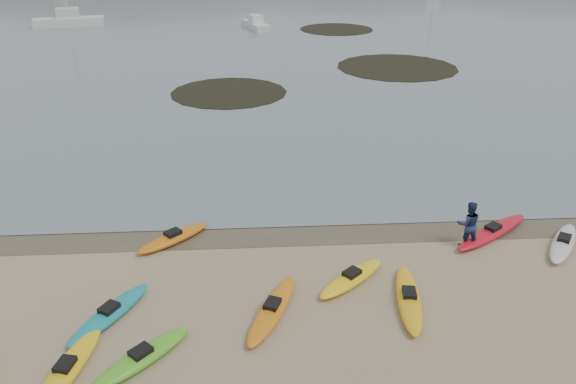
{
  "coord_description": "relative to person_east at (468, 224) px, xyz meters",
  "views": [
    {
      "loc": [
        -1.18,
        -18.57,
        10.47
      ],
      "look_at": [
        0.0,
        0.0,
        1.5
      ],
      "focal_mm": 35.0,
      "sensor_mm": 36.0,
      "label": 1
    }
  ],
  "objects": [
    {
      "name": "ground",
      "position": [
        -6.27,
        1.7,
        -0.86
      ],
      "size": [
        600.0,
        600.0,
        0.0
      ],
      "primitive_type": "plane",
      "color": "tan",
      "rests_on": "ground"
    },
    {
      "name": "wet_sand",
      "position": [
        -6.27,
        1.4,
        -0.86
      ],
      "size": [
        60.0,
        60.0,
        0.0
      ],
      "primitive_type": "plane",
      "color": "brown",
      "rests_on": "ground"
    },
    {
      "name": "kayaks",
      "position": [
        -6.35,
        -2.67,
        -0.69
      ],
      "size": [
        24.07,
        9.66,
        0.34
      ],
      "color": "yellow",
      "rests_on": "ground"
    },
    {
      "name": "person_east",
      "position": [
        0.0,
        0.0,
        0.0
      ],
      "size": [
        0.88,
        0.71,
        1.72
      ],
      "primitive_type": "imported",
      "rotation": [
        0.0,
        0.0,
        3.08
      ],
      "color": "navy",
      "rests_on": "ground"
    },
    {
      "name": "kelp_mats",
      "position": [
        -0.41,
        30.32,
        -0.83
      ],
      "size": [
        21.86,
        32.15,
        0.04
      ],
      "color": "black",
      "rests_on": "water"
    },
    {
      "name": "far_hills",
      "position": [
        33.11,
        195.67,
        -16.79
      ],
      "size": [
        550.0,
        135.0,
        80.0
      ],
      "color": "#384235",
      "rests_on": "ground"
    }
  ]
}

